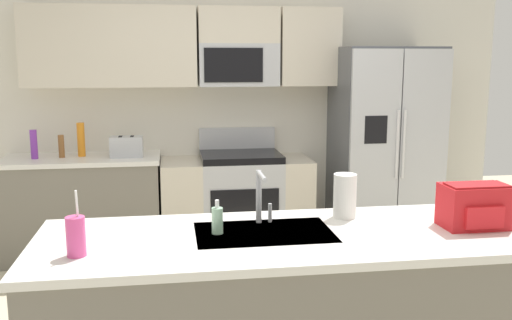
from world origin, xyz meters
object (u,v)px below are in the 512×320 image
(sink_faucet, at_px, (261,193))
(pepper_mill, at_px, (61,146))
(soap_dispenser, at_px, (217,220))
(drink_cup_pink, at_px, (76,236))
(toaster, at_px, (127,147))
(bottle_purple, at_px, (34,144))
(range_oven, at_px, (237,202))
(backpack, at_px, (474,205))
(paper_towel_roll, at_px, (345,196))
(refrigerator, at_px, (384,148))
(bottle_orange, at_px, (81,140))

(sink_faucet, bearing_deg, pepper_mill, 121.83)
(pepper_mill, xyz_separation_m, soap_dispenser, (1.15, -2.37, -0.03))
(drink_cup_pink, xyz_separation_m, soap_dispenser, (0.64, 0.23, -0.02))
(toaster, relative_size, bottle_purple, 1.12)
(range_oven, xyz_separation_m, drink_cup_pink, (-1.01, -2.60, 0.55))
(toaster, bearing_deg, range_oven, 3.10)
(toaster, height_order, backpack, backpack)
(pepper_mill, distance_m, paper_towel_roll, 2.87)
(bottle_purple, relative_size, backpack, 0.78)
(refrigerator, height_order, sink_faucet, refrigerator)
(toaster, xyz_separation_m, soap_dispenser, (0.60, -2.32, -0.02))
(toaster, distance_m, sink_faucet, 2.35)
(bottle_purple, bearing_deg, backpack, -42.31)
(range_oven, distance_m, soap_dispenser, 2.46)
(pepper_mill, xyz_separation_m, paper_towel_roll, (1.86, -2.19, 0.02))
(backpack, bearing_deg, paper_towel_roll, 155.26)
(bottle_orange, relative_size, drink_cup_pink, 1.00)
(pepper_mill, relative_size, sink_faucet, 0.70)
(bottle_purple, distance_m, backpack, 3.62)
(refrigerator, bearing_deg, soap_dispenser, -127.28)
(bottle_purple, relative_size, drink_cup_pink, 0.84)
(refrigerator, relative_size, paper_towel_roll, 7.71)
(pepper_mill, bearing_deg, drink_cup_pink, -78.72)
(pepper_mill, xyz_separation_m, bottle_purple, (-0.22, -0.03, 0.03))
(soap_dispenser, xyz_separation_m, backpack, (1.30, -0.09, 0.05))
(sink_faucet, xyz_separation_m, paper_towel_roll, (0.47, 0.05, -0.05))
(range_oven, xyz_separation_m, sink_faucet, (-0.14, -2.24, 0.62))
(soap_dispenser, bearing_deg, paper_towel_roll, 14.38)
(bottle_purple, distance_m, paper_towel_roll, 3.00)
(bottle_orange, relative_size, sink_faucet, 1.05)
(toaster, distance_m, pepper_mill, 0.56)
(bottle_orange, distance_m, paper_towel_roll, 2.80)
(refrigerator, bearing_deg, toaster, 179.53)
(pepper_mill, relative_size, bottle_orange, 0.66)
(paper_towel_roll, height_order, backpack, paper_towel_roll)
(toaster, bearing_deg, drink_cup_pink, -90.86)
(sink_faucet, bearing_deg, paper_towel_roll, 6.42)
(drink_cup_pink, bearing_deg, range_oven, 68.82)
(refrigerator, xyz_separation_m, paper_towel_roll, (-1.05, -2.12, 0.09))
(soap_dispenser, bearing_deg, refrigerator, 52.72)
(refrigerator, bearing_deg, bottle_orange, 177.70)
(toaster, xyz_separation_m, backpack, (1.90, -2.41, 0.03))
(pepper_mill, distance_m, backpack, 3.48)
(range_oven, relative_size, soap_dispenser, 8.00)
(bottle_purple, bearing_deg, pepper_mill, 7.21)
(bottle_purple, height_order, drink_cup_pink, drink_cup_pink)
(refrigerator, xyz_separation_m, toaster, (-2.35, 0.02, 0.07))
(refrigerator, xyz_separation_m, backpack, (-0.45, -2.39, 0.09))
(sink_faucet, bearing_deg, refrigerator, 55.13)
(pepper_mill, bearing_deg, paper_towel_roll, -49.65)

